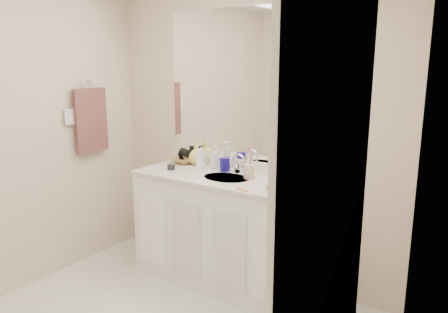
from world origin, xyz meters
TOP-DOWN VIEW (x-y plane):
  - wall_back at (0.00, 1.30)m, footprint 2.60×0.02m
  - wall_left at (-1.30, 0.00)m, footprint 0.02×2.60m
  - wall_right at (1.30, 0.00)m, footprint 0.02×2.60m
  - vanity_cabinet at (0.00, 1.02)m, footprint 1.50×0.55m
  - countertop at (0.00, 1.02)m, footprint 1.52×0.57m
  - backsplash at (0.00, 1.29)m, footprint 1.52×0.03m
  - sink_basin at (0.00, 1.00)m, footprint 0.37×0.37m
  - faucet at (0.00, 1.18)m, footprint 0.02×0.02m
  - mirror at (0.00, 1.29)m, footprint 1.48×0.01m
  - blue_mug at (-0.12, 1.16)m, footprint 0.09×0.09m
  - tan_cup at (0.16, 1.08)m, footprint 0.09×0.09m
  - toothbrush at (0.17, 1.08)m, footprint 0.01×0.04m
  - mouthwash_bottle at (0.44, 1.11)m, footprint 0.08×0.08m
  - soap_dish at (0.45, 0.90)m, footprint 0.10×0.09m
  - green_soap at (0.45, 0.90)m, footprint 0.09×0.07m
  - orange_comb at (0.28, 0.79)m, footprint 0.11×0.05m
  - dark_jar at (-0.51, 0.96)m, footprint 0.07×0.07m
  - extra_white_bottle at (-0.32, 1.09)m, footprint 0.06×0.06m
  - soap_bottle_white at (-0.24, 1.20)m, footprint 0.07×0.07m
  - soap_bottle_cream at (-0.37, 1.18)m, footprint 0.09×0.09m
  - soap_bottle_yellow at (-0.45, 1.22)m, footprint 0.16×0.16m
  - wicker_basket at (-0.57, 1.20)m, footprint 0.26×0.26m
  - hair_dryer at (-0.55, 1.20)m, footprint 0.16×0.12m
  - towel_ring at (-1.27, 0.77)m, footprint 0.01×0.11m
  - hand_towel at (-1.25, 0.77)m, footprint 0.04×0.32m
  - switch_plate at (-1.27, 0.57)m, footprint 0.01×0.08m
  - door at (1.29, -0.30)m, footprint 0.02×0.82m

SIDE VIEW (x-z plane):
  - vanity_cabinet at x=0.00m, z-range 0.00..0.85m
  - countertop at x=0.00m, z-range 0.85..0.88m
  - sink_basin at x=0.00m, z-range 0.86..0.88m
  - orange_comb at x=0.28m, z-range 0.88..0.88m
  - soap_dish at x=0.45m, z-range 0.88..0.89m
  - dark_jar at x=-0.51m, z-range 0.88..0.92m
  - green_soap at x=0.45m, z-range 0.89..0.92m
  - wicker_basket at x=-0.57m, z-range 0.88..0.94m
  - backsplash at x=0.00m, z-range 0.88..0.96m
  - tan_cup at x=0.16m, z-range 0.88..0.99m
  - faucet at x=0.00m, z-range 0.88..0.99m
  - blue_mug at x=-0.12m, z-range 0.88..0.99m
  - soap_bottle_cream at x=-0.37m, z-range 0.88..1.04m
  - mouthwash_bottle at x=0.44m, z-range 0.88..1.05m
  - extra_white_bottle at x=-0.32m, z-range 0.88..1.05m
  - hair_dryer at x=-0.55m, z-range 0.93..1.01m
  - soap_bottle_yellow at x=-0.45m, z-range 0.88..1.06m
  - soap_bottle_white at x=-0.24m, z-range 0.88..1.07m
  - door at x=1.29m, z-range 0.00..2.00m
  - toothbrush at x=0.17m, z-range 0.93..1.13m
  - wall_back at x=0.00m, z-range 0.00..2.40m
  - wall_left at x=-1.30m, z-range 0.00..2.40m
  - wall_right at x=1.30m, z-range 0.00..2.40m
  - hand_towel at x=-1.25m, z-range 0.98..1.52m
  - switch_plate at x=-1.27m, z-range 1.24..1.36m
  - towel_ring at x=-1.27m, z-range 1.49..1.61m
  - mirror at x=0.00m, z-range 0.96..2.16m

